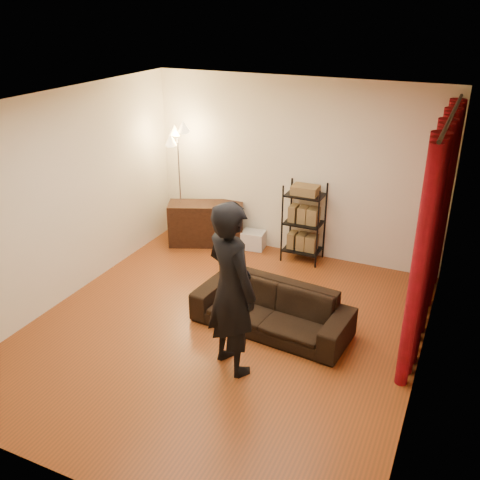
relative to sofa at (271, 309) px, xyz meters
The scene contains 14 objects.
floor 0.66m from the sofa, 150.90° to the right, with size 5.00×5.00×0.00m, color brown.
ceiling 2.49m from the sofa, 150.90° to the right, with size 5.00×5.00×0.00m, color white.
wall_back 2.51m from the sofa, 103.21° to the left, with size 5.00×5.00×0.00m, color beige.
wall_front 3.03m from the sofa, 100.54° to the right, with size 5.00×5.00×0.00m, color beige.
wall_left 2.98m from the sofa, behind, with size 5.00×5.00×0.00m, color beige.
wall_right 2.06m from the sofa, ahead, with size 5.00×5.00×0.00m, color beige.
curtain_rod 2.94m from the sofa, 27.14° to the left, with size 0.04×0.04×2.65m, color black.
curtain 2.07m from the sofa, 27.43° to the left, with size 0.22×2.65×2.55m, color maroon, non-canonical shape.
sofa is the anchor object (origin of this frame).
person 1.09m from the sofa, 98.51° to the right, with size 0.70×0.46×1.91m, color black.
media_cabinet 2.67m from the sofa, 134.85° to the left, with size 1.19×0.45×0.69m, color black.
storage_boxes 2.31m from the sofa, 118.83° to the left, with size 0.35×0.28×0.29m, color beige, non-canonical shape.
wire_shelf 2.03m from the sofa, 97.72° to the left, with size 0.55×0.39×1.21m, color black, non-canonical shape.
floor_lamp 2.97m from the sofa, 142.03° to the left, with size 0.35×0.35×1.93m, color silver, non-canonical shape.
Camera 1 is at (2.47, -4.88, 3.66)m, focal length 40.00 mm.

